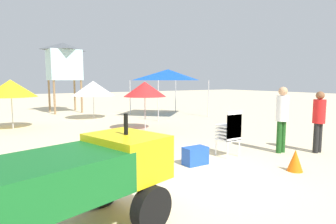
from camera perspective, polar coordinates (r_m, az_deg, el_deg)
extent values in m
plane|color=beige|center=(5.96, 5.00, -12.86)|extent=(80.00, 80.00, 0.00)
cube|color=#146023|center=(3.53, -23.84, -12.58)|extent=(2.03, 1.54, 0.50)
cube|color=yellow|center=(4.12, -8.36, -8.63)|extent=(1.07, 1.27, 0.60)
cylinder|color=black|center=(4.03, -8.47, -2.43)|extent=(0.07, 0.07, 0.30)
cylinder|color=black|center=(4.70, -13.18, -14.53)|extent=(0.63, 0.33, 0.60)
cylinder|color=black|center=(3.91, -3.33, -18.78)|extent=(0.63, 0.33, 0.60)
cube|color=white|center=(7.55, 11.91, -5.38)|extent=(0.48, 0.48, 0.04)
cube|color=white|center=(7.36, 13.15, -4.13)|extent=(0.48, 0.04, 0.40)
cube|color=white|center=(7.53, 11.92, -4.71)|extent=(0.48, 0.48, 0.04)
cube|color=white|center=(7.35, 13.17, -3.44)|extent=(0.48, 0.04, 0.40)
cube|color=white|center=(7.52, 11.94, -4.04)|extent=(0.48, 0.48, 0.04)
cube|color=white|center=(7.33, 13.18, -2.75)|extent=(0.48, 0.04, 0.40)
cube|color=white|center=(7.50, 11.96, -3.36)|extent=(0.48, 0.48, 0.04)
cube|color=white|center=(7.32, 13.20, -2.05)|extent=(0.48, 0.04, 0.40)
cube|color=white|center=(7.49, 11.97, -2.68)|extent=(0.48, 0.48, 0.04)
cube|color=white|center=(7.31, 13.22, -1.35)|extent=(0.48, 0.04, 0.40)
cylinder|color=white|center=(7.89, 11.89, -6.58)|extent=(0.04, 0.04, 0.42)
cylinder|color=white|center=(7.61, 9.61, -7.02)|extent=(0.04, 0.04, 0.42)
cylinder|color=white|center=(7.61, 14.12, -7.13)|extent=(0.04, 0.04, 0.42)
cylinder|color=white|center=(7.31, 11.85, -7.62)|extent=(0.04, 0.04, 0.42)
ellipsoid|color=yellow|center=(7.96, -16.86, -7.87)|extent=(2.56, 0.53, 0.08)
ellipsoid|color=red|center=(7.99, -18.84, -7.29)|extent=(2.51, 0.63, 0.08)
ellipsoid|color=orange|center=(7.91, -17.64, -6.79)|extent=(1.97, 0.38, 0.08)
ellipsoid|color=red|center=(7.86, -16.90, -6.26)|extent=(2.18, 0.52, 0.08)
cylinder|color=black|center=(8.68, 27.62, -4.69)|extent=(0.14, 0.14, 0.81)
cylinder|color=black|center=(8.82, 28.14, -4.55)|extent=(0.14, 0.14, 0.81)
cylinder|color=red|center=(8.65, 28.14, 0.11)|extent=(0.32, 0.32, 0.64)
sphere|color=brown|center=(8.62, 28.29, 2.95)|extent=(0.22, 0.22, 0.22)
cylinder|color=#194C19|center=(8.25, 21.46, -4.73)|extent=(0.14, 0.14, 0.87)
cylinder|color=#194C19|center=(8.38, 22.10, -4.59)|extent=(0.14, 0.14, 0.87)
cylinder|color=white|center=(8.21, 22.01, 0.68)|extent=(0.32, 0.32, 0.69)
sphere|color=tan|center=(8.18, 22.15, 3.90)|extent=(0.24, 0.24, 0.24)
cylinder|color=#B2B2B7|center=(13.61, -1.97, 2.26)|extent=(0.05, 0.05, 1.96)
cylinder|color=#B2B2B7|center=(15.46, 8.14, 2.70)|extent=(0.05, 0.05, 1.96)
cylinder|color=#B2B2B7|center=(16.40, -7.63, 2.91)|extent=(0.05, 0.05, 1.96)
cylinder|color=#B2B2B7|center=(17.97, 1.54, 3.26)|extent=(0.05, 0.05, 1.96)
pyramid|color=#144CB2|center=(15.75, 0.02, 7.50)|extent=(3.16, 3.16, 0.61)
cylinder|color=olive|center=(17.59, -21.88, 2.75)|extent=(0.12, 0.12, 1.97)
cylinder|color=olive|center=(17.95, -16.99, 3.00)|extent=(0.12, 0.12, 1.97)
cylinder|color=olive|center=(19.13, -22.77, 2.97)|extent=(0.12, 0.12, 1.97)
cylinder|color=olive|center=(19.46, -18.24, 3.20)|extent=(0.12, 0.12, 1.97)
cube|color=silver|center=(18.51, -20.20, 8.82)|extent=(1.80, 1.80, 1.80)
pyramid|color=#4C5156|center=(18.60, -20.33, 12.28)|extent=(1.98, 1.98, 0.45)
cylinder|color=beige|center=(12.95, -28.93, 1.31)|extent=(0.04, 0.04, 1.99)
cone|color=yellow|center=(12.91, -29.08, 4.20)|extent=(1.97, 1.97, 0.69)
cylinder|color=beige|center=(14.95, -14.76, 2.36)|extent=(0.04, 0.04, 1.93)
cone|color=white|center=(14.92, -14.82, 4.63)|extent=(2.13, 2.13, 0.75)
cylinder|color=beige|center=(11.15, -4.66, 1.20)|extent=(0.04, 0.04, 1.91)
cone|color=red|center=(11.11, -4.69, 4.61)|extent=(1.67, 1.67, 0.59)
cone|color=orange|center=(6.80, 24.21, -8.87)|extent=(0.33, 0.33, 0.48)
cube|color=blue|center=(6.72, 5.51, -8.76)|extent=(0.56, 0.34, 0.42)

